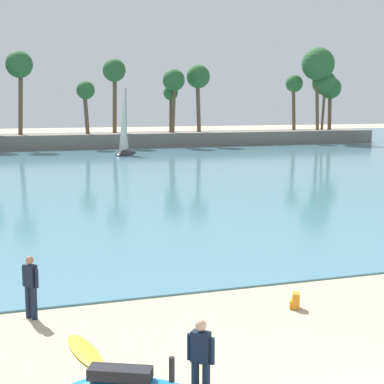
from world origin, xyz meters
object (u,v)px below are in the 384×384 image
at_px(person_rigging_by_gear, 201,360).
at_px(person_at_waterline, 31,285).
at_px(backpack_near_kite, 295,301).
at_px(surfboard, 85,351).
at_px(sailboat_near_shore, 125,148).

distance_m(person_rigging_by_gear, person_at_waterline, 6.29).
distance_m(person_rigging_by_gear, backpack_near_kite, 6.00).
xyz_separation_m(person_at_waterline, backpack_near_kite, (6.86, -1.50, -0.69)).
xyz_separation_m(person_rigging_by_gear, surfboard, (-1.67, 3.10, -0.85)).
distance_m(person_rigging_by_gear, surfboard, 3.62).
relative_size(person_rigging_by_gear, surfboard, 0.79).
xyz_separation_m(person_at_waterline, sailboat_near_shore, (12.93, 47.96, -0.15)).
distance_m(backpack_near_kite, surfboard, 5.99).
height_order(person_rigging_by_gear, sailboat_near_shore, sailboat_near_shore).
xyz_separation_m(person_rigging_by_gear, backpack_near_kite, (4.21, 4.21, -0.69)).
distance_m(person_at_waterline, sailboat_near_shore, 49.68).
relative_size(person_at_waterline, backpack_near_kite, 3.78).
bearing_deg(backpack_near_kite, person_rigging_by_gear, -134.98).
bearing_deg(person_at_waterline, sailboat_near_shore, 74.91).
height_order(person_rigging_by_gear, surfboard, person_rigging_by_gear).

